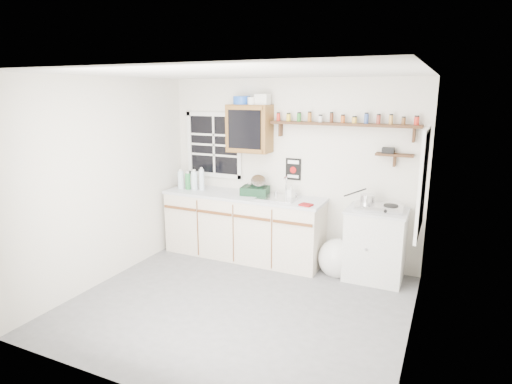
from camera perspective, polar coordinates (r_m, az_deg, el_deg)
room at (r=4.51m, az=-2.52°, el=-0.52°), size 3.64×3.24×2.54m
main_cabinet at (r=6.10m, az=-1.73°, el=-4.52°), size 2.31×0.63×0.92m
right_cabinet at (r=5.59m, az=15.59°, el=-6.76°), size 0.73×0.57×0.91m
sink at (r=5.76m, az=3.05°, el=-0.74°), size 0.52×0.44×0.29m
upper_cabinet at (r=5.94m, az=-0.89°, el=8.45°), size 0.60×0.32×0.65m
upper_cabinet_clutter at (r=5.92m, az=-0.83°, el=12.16°), size 0.52×0.24×0.14m
spice_shelf at (r=5.57m, az=11.50°, el=8.96°), size 1.91×0.18×0.34m
secondary_shelf at (r=5.50m, az=17.76°, el=4.83°), size 0.45×0.16×0.24m
warning_sign at (r=5.91m, az=4.99°, el=3.05°), size 0.22×0.02×0.30m
window_back at (r=6.40m, az=-5.61°, el=6.26°), size 0.93×0.03×0.98m
window_right at (r=4.53m, az=21.40°, el=1.21°), size 0.03×0.78×1.08m
water_bottles at (r=6.33m, az=-8.68°, el=1.60°), size 0.41×0.14×0.33m
dish_rack at (r=5.94m, az=-0.01°, el=0.49°), size 0.41×0.34×0.28m
soap_bottle at (r=5.76m, az=4.71°, el=0.07°), size 0.11×0.11×0.19m
rag at (r=5.43m, az=6.69°, el=-1.70°), size 0.17×0.16×0.02m
hotplate at (r=5.43m, az=16.05°, el=-1.96°), size 0.59×0.36×0.08m
saucepan at (r=5.43m, az=14.58°, el=-0.88°), size 0.42×0.27×0.19m
trash_bag at (r=5.68m, az=10.81°, el=-8.66°), size 0.46×0.42×0.52m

